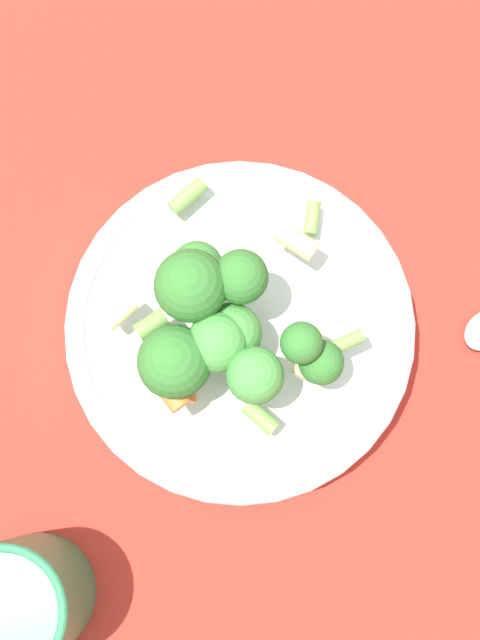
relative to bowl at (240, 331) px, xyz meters
The scene contains 4 objects.
ground_plane 0.03m from the bowl, ahead, with size 3.00×3.00×0.00m, color #B72D23.
bowl is the anchor object (origin of this frame).
pasta_salad 0.07m from the bowl, 46.74° to the left, with size 0.17×0.18×0.08m.
cup 0.23m from the bowl, 74.20° to the left, with size 0.08×0.08×0.09m.
Camera 1 is at (-0.04, 0.10, 0.56)m, focal length 42.00 mm.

